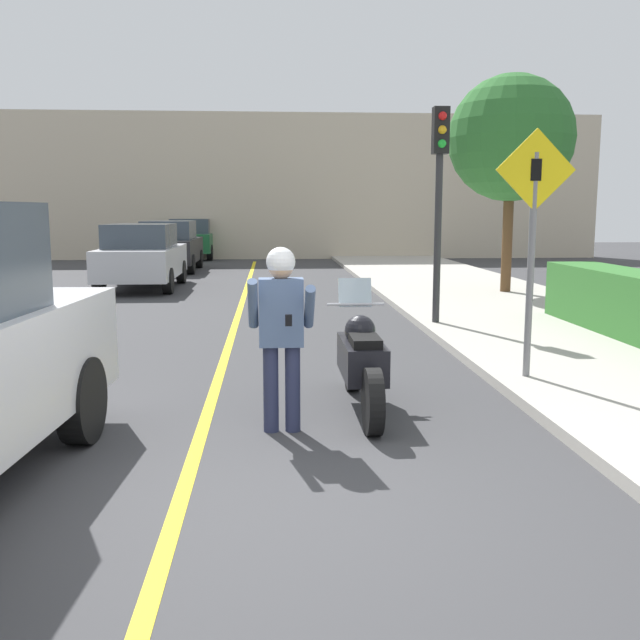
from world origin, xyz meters
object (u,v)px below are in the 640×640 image
(motorcycle, at_px, (362,362))
(parked_car_silver, at_px, (142,256))
(crossing_sign, at_px, (533,230))
(parked_car_black, at_px, (170,246))
(parked_car_green, at_px, (192,238))
(traffic_light, at_px, (440,174))
(person_biker, at_px, (281,320))
(street_tree, at_px, (511,139))

(motorcycle, distance_m, parked_car_silver, 12.49)
(crossing_sign, height_order, parked_car_black, crossing_sign)
(parked_car_green, bearing_deg, motorcycle, -79.82)
(parked_car_silver, bearing_deg, traffic_light, -48.02)
(person_biker, bearing_deg, parked_car_silver, 105.45)
(crossing_sign, bearing_deg, parked_car_green, 105.43)
(motorcycle, height_order, parked_car_black, parked_car_black)
(street_tree, bearing_deg, parked_car_black, 138.97)
(person_biker, height_order, traffic_light, traffic_light)
(parked_car_black, bearing_deg, street_tree, -41.03)
(crossing_sign, distance_m, parked_car_black, 17.57)
(traffic_light, bearing_deg, motorcycle, -111.33)
(motorcycle, height_order, traffic_light, traffic_light)
(motorcycle, distance_m, crossing_sign, 2.56)
(traffic_light, distance_m, parked_car_black, 13.90)
(person_biker, distance_m, traffic_light, 6.40)
(parked_car_black, distance_m, parked_car_green, 6.34)
(motorcycle, distance_m, traffic_light, 5.67)
(crossing_sign, bearing_deg, parked_car_black, 111.14)
(parked_car_silver, bearing_deg, motorcycle, -70.10)
(person_biker, xyz_separation_m, street_tree, (5.46, 10.11, 2.61))
(motorcycle, relative_size, street_tree, 0.45)
(motorcycle, relative_size, parked_car_silver, 0.53)
(traffic_light, bearing_deg, crossing_sign, -88.25)
(motorcycle, xyz_separation_m, parked_car_green, (-4.23, 23.54, 0.35))
(crossing_sign, distance_m, street_tree, 9.16)
(crossing_sign, relative_size, street_tree, 0.56)
(parked_car_green, bearing_deg, parked_car_silver, -90.12)
(person_biker, bearing_deg, crossing_sign, 28.04)
(person_biker, distance_m, parked_car_green, 24.45)
(crossing_sign, distance_m, parked_car_silver, 12.61)
(person_biker, bearing_deg, parked_car_black, 100.99)
(crossing_sign, height_order, street_tree, street_tree)
(parked_car_silver, height_order, parked_car_black, same)
(street_tree, height_order, parked_car_silver, street_tree)
(traffic_light, relative_size, parked_car_silver, 0.85)
(person_biker, relative_size, parked_car_silver, 0.40)
(parked_car_green, bearing_deg, street_tree, -57.85)
(person_biker, relative_size, parked_car_black, 0.40)
(person_biker, height_order, crossing_sign, crossing_sign)
(person_biker, bearing_deg, parked_car_green, 98.01)
(person_biker, relative_size, parked_car_green, 0.40)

